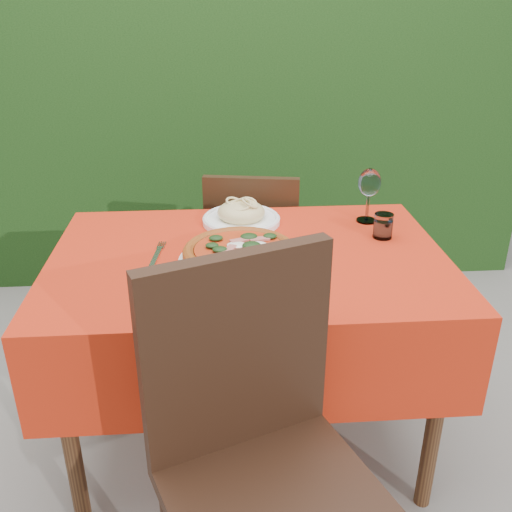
{
  "coord_description": "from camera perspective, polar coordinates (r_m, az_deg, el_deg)",
  "views": [
    {
      "loc": [
        -0.1,
        -1.64,
        1.52
      ],
      "look_at": [
        0.02,
        -0.05,
        0.77
      ],
      "focal_mm": 40.0,
      "sensor_mm": 36.0,
      "label": 1
    }
  ],
  "objects": [
    {
      "name": "water_glass",
      "position": [
        1.98,
        12.59,
        2.84
      ],
      "size": [
        0.06,
        0.06,
        0.09
      ],
      "color": "silver",
      "rests_on": "dining_table"
    },
    {
      "name": "chair_near",
      "position": [
        1.36,
        0.28,
        -18.41
      ],
      "size": [
        0.59,
        0.59,
        1.01
      ],
      "rotation": [
        0.0,
        0.0,
        0.37
      ],
      "color": "black",
      "rests_on": "ground"
    },
    {
      "name": "fork",
      "position": [
        1.82,
        -10.01,
        -0.14
      ],
      "size": [
        0.05,
        0.22,
        0.01
      ],
      "primitive_type": "cube",
      "rotation": [
        0.0,
        0.0,
        -0.11
      ],
      "color": "#B6B6BD",
      "rests_on": "dining_table"
    },
    {
      "name": "ground",
      "position": [
        2.23,
        -0.64,
        -17.57
      ],
      "size": [
        60.0,
        60.0,
        0.0
      ],
      "primitive_type": "plane",
      "color": "#66615C",
      "rests_on": "ground"
    },
    {
      "name": "pasta_plate",
      "position": [
        2.06,
        -1.48,
        4.08
      ],
      "size": [
        0.28,
        0.28,
        0.08
      ],
      "rotation": [
        0.0,
        0.0,
        -0.17
      ],
      "color": "white",
      "rests_on": "dining_table"
    },
    {
      "name": "hedge",
      "position": [
        3.25,
        -2.52,
        14.48
      ],
      "size": [
        3.2,
        0.55,
        1.78
      ],
      "color": "black",
      "rests_on": "ground"
    },
    {
      "name": "dining_table",
      "position": [
        1.88,
        -0.72,
        -4.1
      ],
      "size": [
        1.26,
        0.86,
        0.75
      ],
      "color": "#4D3018",
      "rests_on": "ground"
    },
    {
      "name": "chair_far",
      "position": [
        2.47,
        -0.27,
        0.49
      ],
      "size": [
        0.44,
        0.44,
        0.85
      ],
      "rotation": [
        0.0,
        0.0,
        2.98
      ],
      "color": "black",
      "rests_on": "ground"
    },
    {
      "name": "wine_glass",
      "position": [
        2.07,
        11.27,
        6.99
      ],
      "size": [
        0.08,
        0.08,
        0.2
      ],
      "color": "silver",
      "rests_on": "dining_table"
    },
    {
      "name": "pizza_plate",
      "position": [
        1.74,
        -1.6,
        0.1
      ],
      "size": [
        0.38,
        0.38,
        0.07
      ],
      "rotation": [
        0.0,
        0.0,
        -0.06
      ],
      "color": "white",
      "rests_on": "dining_table"
    }
  ]
}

